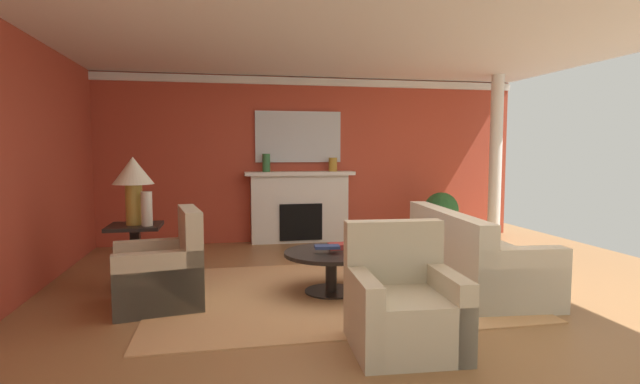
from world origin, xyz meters
TOP-DOWN VIEW (x-y plane):
  - ground_plane at (0.00, 0.00)m, footprint 8.76×8.76m
  - wall_fireplace at (0.00, 3.32)m, footprint 7.34×0.12m
  - wall_window at (-3.43, 0.30)m, footprint 0.12×7.13m
  - ceiling_panel at (0.00, 0.30)m, footprint 7.34×7.13m
  - crown_moulding at (0.00, 3.24)m, footprint 7.34×0.08m
  - area_rug at (-0.28, 0.16)m, footprint 3.70×2.62m
  - fireplace at (-0.16, 3.11)m, footprint 1.80×0.35m
  - mantel_mirror at (-0.16, 3.23)m, footprint 1.43×0.04m
  - sofa at (1.33, 0.14)m, footprint 1.07×2.17m
  - armchair_near_window at (-2.00, 0.08)m, footprint 0.92×0.92m
  - armchair_facing_fireplace at (-0.05, -1.35)m, footprint 0.85×0.85m
  - coffee_table at (-0.28, 0.16)m, footprint 1.00×1.00m
  - side_table at (-2.36, 0.83)m, footprint 0.56×0.56m
  - table_lamp at (-2.36, 0.83)m, footprint 0.44×0.44m
  - vase_on_side_table at (-2.21, 0.71)m, footprint 0.12×0.12m
  - vase_mantel_left at (-0.71, 3.06)m, footprint 0.13×0.13m
  - vase_mantel_right at (0.39, 3.06)m, footprint 0.14×0.14m
  - book_red_cover at (-0.17, 0.29)m, footprint 0.22×0.20m
  - book_art_folio at (-0.35, 0.05)m, footprint 0.27×0.16m
  - potted_plant at (2.12, 2.61)m, footprint 0.56×0.56m
  - column_white at (2.97, 2.44)m, footprint 0.20×0.20m

SIDE VIEW (x-z plane):
  - ground_plane at x=0.00m, z-range 0.00..0.00m
  - area_rug at x=-0.28m, z-range 0.00..0.01m
  - sofa at x=1.33m, z-range -0.13..0.72m
  - armchair_near_window at x=-2.00m, z-range -0.17..0.78m
  - armchair_facing_fireplace at x=-0.05m, z-range -0.17..0.78m
  - coffee_table at x=-0.28m, z-range 0.11..0.56m
  - side_table at x=-2.36m, z-range 0.05..0.75m
  - book_red_cover at x=-0.17m, z-range 0.45..0.51m
  - potted_plant at x=2.12m, z-range 0.08..0.91m
  - book_art_folio at x=-0.35m, z-range 0.51..0.54m
  - fireplace at x=-0.16m, z-range -0.03..1.14m
  - vase_on_side_table at x=-2.21m, z-range 0.70..1.07m
  - table_lamp at x=-2.36m, z-range 0.85..1.60m
  - vase_mantel_right at x=0.39m, z-range 1.17..1.40m
  - vase_mantel_left at x=-0.71m, z-range 1.17..1.46m
  - wall_fireplace at x=0.00m, z-range 0.00..2.73m
  - wall_window at x=-3.43m, z-range 0.00..2.73m
  - column_white at x=2.97m, z-range 0.00..2.73m
  - mantel_mirror at x=-0.16m, z-range 1.32..2.16m
  - crown_moulding at x=0.00m, z-range 2.59..2.71m
  - ceiling_panel at x=0.00m, z-range 2.73..2.79m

